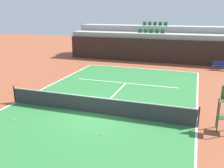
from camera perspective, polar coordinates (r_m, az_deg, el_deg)
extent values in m
plane|color=brown|center=(14.20, -3.81, -6.72)|extent=(80.00, 80.00, 0.00)
cube|color=#2D7238|center=(14.19, -3.81, -6.70)|extent=(11.00, 24.00, 0.01)
cube|color=white|center=(25.13, 6.64, 3.57)|extent=(11.00, 0.10, 0.00)
cube|color=white|center=(16.92, -21.17, -3.90)|extent=(0.10, 24.00, 0.00)
cube|color=white|center=(13.26, 18.83, -9.31)|extent=(0.10, 24.00, 0.00)
cube|color=white|center=(19.91, 3.22, 0.21)|extent=(8.26, 0.10, 0.00)
cube|color=white|center=(16.99, 0.31, -2.66)|extent=(0.10, 6.40, 0.00)
cube|color=black|center=(28.30, 8.27, 7.59)|extent=(18.80, 0.30, 2.57)
cube|color=#9E9E99|center=(29.58, 8.79, 8.48)|extent=(18.80, 2.40, 3.12)
cube|color=#9E9E99|center=(31.88, 9.60, 9.66)|extent=(18.80, 2.40, 3.83)
cube|color=#1E6633|center=(29.66, 6.40, 11.66)|extent=(0.44, 0.44, 0.04)
cube|color=#1E6633|center=(29.84, 6.50, 12.11)|extent=(0.44, 0.04, 0.40)
cube|color=#1E6633|center=(29.52, 7.66, 11.60)|extent=(0.44, 0.44, 0.04)
cube|color=#1E6633|center=(29.70, 7.75, 12.05)|extent=(0.44, 0.04, 0.40)
cube|color=#1E6633|center=(29.41, 8.93, 11.53)|extent=(0.44, 0.44, 0.04)
cube|color=#1E6633|center=(29.58, 9.02, 11.98)|extent=(0.44, 0.04, 0.40)
cube|color=#1E6633|center=(29.30, 10.20, 11.45)|extent=(0.44, 0.44, 0.04)
cube|color=#1E6633|center=(29.48, 10.29, 11.91)|extent=(0.44, 0.04, 0.40)
cube|color=#1E6633|center=(29.21, 11.49, 11.37)|extent=(0.44, 0.44, 0.04)
cube|color=#1E6633|center=(29.39, 11.57, 11.82)|extent=(0.44, 0.04, 0.40)
cube|color=#1E6633|center=(31.95, 7.40, 13.24)|extent=(0.44, 0.44, 0.04)
cube|color=#1E6633|center=(32.14, 7.49, 13.65)|extent=(0.44, 0.04, 0.40)
cube|color=#1E6633|center=(31.83, 8.58, 13.19)|extent=(0.44, 0.44, 0.04)
cube|color=#1E6633|center=(32.01, 8.67, 13.60)|extent=(0.44, 0.04, 0.40)
cube|color=#1E6633|center=(31.72, 9.77, 13.12)|extent=(0.44, 0.44, 0.04)
cube|color=#1E6633|center=(31.90, 9.85, 13.53)|extent=(0.44, 0.04, 0.40)
cube|color=#1E6633|center=(31.62, 10.96, 13.05)|extent=(0.44, 0.44, 0.04)
cube|color=#1E6633|center=(31.81, 11.04, 13.47)|extent=(0.44, 0.04, 0.40)
cube|color=#1E6633|center=(31.54, 12.17, 12.98)|extent=(0.44, 0.44, 0.04)
cube|color=#1E6633|center=(31.72, 12.24, 13.39)|extent=(0.44, 0.04, 0.40)
cylinder|color=black|center=(16.79, -21.49, -2.17)|extent=(0.08, 0.08, 1.07)
cylinder|color=black|center=(13.05, 19.27, -7.22)|extent=(0.08, 0.08, 1.07)
cube|color=#333338|center=(14.02, -3.85, -4.95)|extent=(10.90, 0.02, 0.92)
cube|color=white|center=(13.85, -3.88, -3.08)|extent=(10.90, 0.04, 0.05)
cylinder|color=#334C2D|center=(12.74, 23.20, -7.11)|extent=(0.06, 0.06, 1.55)
cylinder|color=#334C2D|center=(13.29, 23.04, -6.11)|extent=(0.06, 0.06, 1.55)
cube|color=navy|center=(26.33, 23.65, 3.85)|extent=(1.50, 0.40, 0.05)
cube|color=navy|center=(26.46, 23.68, 4.40)|extent=(1.50, 0.04, 0.36)
cube|color=#2D2D33|center=(26.19, 22.31, 3.41)|extent=(0.06, 0.06, 0.42)
cube|color=#2D2D33|center=(26.46, 22.28, 3.54)|extent=(0.06, 0.06, 0.42)
sphere|color=#CCE033|center=(14.25, -21.51, -7.63)|extent=(0.07, 0.07, 0.07)
sphere|color=#CCE033|center=(11.84, -2.35, -11.45)|extent=(0.07, 0.07, 0.07)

